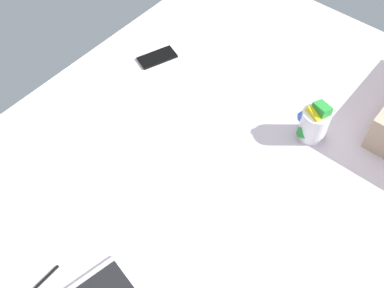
% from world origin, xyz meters
% --- Properties ---
extents(bed_mattress, '(1.80, 1.40, 0.18)m').
position_xyz_m(bed_mattress, '(0.00, 0.00, 0.09)').
color(bed_mattress, silver).
rests_on(bed_mattress, ground).
extents(snack_cup, '(0.10, 0.10, 0.14)m').
position_xyz_m(snack_cup, '(-0.27, 0.15, 0.24)').
color(snack_cup, silver).
rests_on(snack_cup, bed_mattress).
extents(cell_phone, '(0.16, 0.11, 0.01)m').
position_xyz_m(cell_phone, '(-0.22, -0.48, 0.18)').
color(cell_phone, black).
rests_on(cell_phone, bed_mattress).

